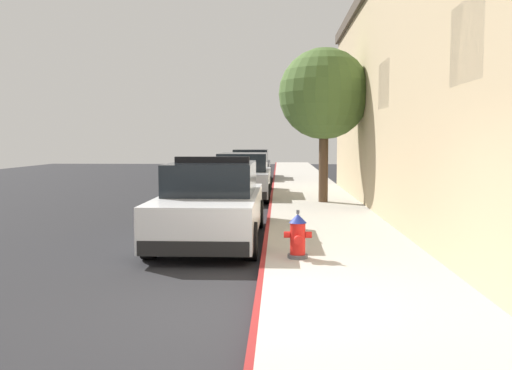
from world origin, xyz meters
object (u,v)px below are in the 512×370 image
Objects in this scene: fire_hydrant at (298,236)px; street_tree at (324,94)px; police_cruiser at (212,204)px; parked_car_dark_far at (251,166)px; parked_car_silver_ahead at (243,177)px.

street_tree is (1.04, 7.92, 2.87)m from fire_hydrant.
police_cruiser is 16.19m from parked_car_dark_far.
police_cruiser is at bearing -115.25° from street_tree.
fire_hydrant is (1.69, -18.45, -0.24)m from parked_car_dark_far.
fire_hydrant is at bearing -84.78° from parked_car_dark_far.
police_cruiser reaches higher than parked_car_silver_ahead.
street_tree is (2.58, -2.49, 2.63)m from parked_car_silver_ahead.
parked_car_silver_ahead and parked_car_dark_far have the same top height.
police_cruiser is at bearing -89.80° from parked_car_dark_far.
police_cruiser is 1.00× the size of parked_car_silver_ahead.
fire_hydrant is at bearing -97.47° from street_tree.
fire_hydrant is 8.49m from street_tree.
police_cruiser is 2.80m from fire_hydrant.
street_tree is at bearing -43.95° from parked_car_silver_ahead.
street_tree is at bearing 64.75° from police_cruiser.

